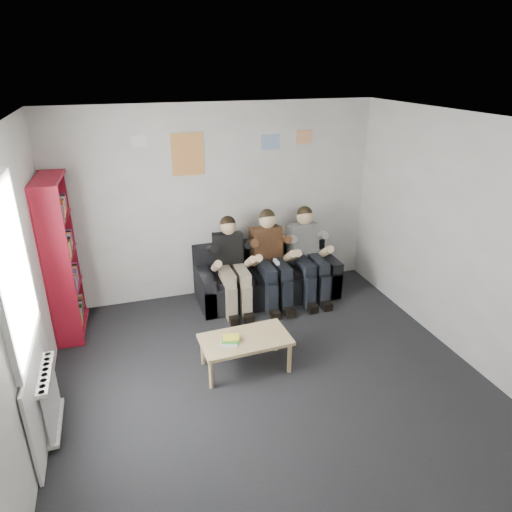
{
  "coord_description": "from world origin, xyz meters",
  "views": [
    {
      "loc": [
        -1.37,
        -3.51,
        3.18
      ],
      "look_at": [
        0.16,
        1.3,
        1.01
      ],
      "focal_mm": 32.0,
      "sensor_mm": 36.0,
      "label": 1
    }
  ],
  "objects_px": {
    "sofa": "(266,278)",
    "coffee_table": "(245,342)",
    "person_left": "(232,266)",
    "person_right": "(308,255)",
    "bookshelf": "(62,258)",
    "person_middle": "(271,260)"
  },
  "relations": [
    {
      "from": "sofa",
      "to": "person_right",
      "type": "xyz_separation_m",
      "value": [
        0.56,
        -0.19,
        0.36
      ]
    },
    {
      "from": "bookshelf",
      "to": "person_left",
      "type": "bearing_deg",
      "value": 1.48
    },
    {
      "from": "sofa",
      "to": "person_middle",
      "type": "distance_m",
      "value": 0.41
    },
    {
      "from": "sofa",
      "to": "coffee_table",
      "type": "distance_m",
      "value": 1.75
    },
    {
      "from": "bookshelf",
      "to": "sofa",
      "type": "bearing_deg",
      "value": 6.04
    },
    {
      "from": "bookshelf",
      "to": "person_right",
      "type": "xyz_separation_m",
      "value": [
        3.21,
        -0.08,
        -0.35
      ]
    },
    {
      "from": "sofa",
      "to": "person_right",
      "type": "distance_m",
      "value": 0.69
    },
    {
      "from": "bookshelf",
      "to": "person_middle",
      "type": "height_order",
      "value": "bookshelf"
    },
    {
      "from": "person_right",
      "to": "person_middle",
      "type": "bearing_deg",
      "value": 173.87
    },
    {
      "from": "person_middle",
      "to": "bookshelf",
      "type": "bearing_deg",
      "value": 176.89
    },
    {
      "from": "person_right",
      "to": "coffee_table",
      "type": "bearing_deg",
      "value": -140.41
    },
    {
      "from": "sofa",
      "to": "person_middle",
      "type": "bearing_deg",
      "value": -90.0
    },
    {
      "from": "person_left",
      "to": "person_right",
      "type": "distance_m",
      "value": 1.12
    },
    {
      "from": "sofa",
      "to": "bookshelf",
      "type": "height_order",
      "value": "bookshelf"
    },
    {
      "from": "sofa",
      "to": "person_left",
      "type": "xyz_separation_m",
      "value": [
        -0.56,
        -0.19,
        0.35
      ]
    },
    {
      "from": "bookshelf",
      "to": "coffee_table",
      "type": "relative_size",
      "value": 2.03
    },
    {
      "from": "person_left",
      "to": "person_right",
      "type": "xyz_separation_m",
      "value": [
        1.12,
        -0.0,
        0.01
      ]
    },
    {
      "from": "person_middle",
      "to": "person_left",
      "type": "bearing_deg",
      "value": 178.34
    },
    {
      "from": "person_left",
      "to": "person_middle",
      "type": "bearing_deg",
      "value": 5.61
    },
    {
      "from": "person_left",
      "to": "person_right",
      "type": "relative_size",
      "value": 0.98
    },
    {
      "from": "person_left",
      "to": "coffee_table",
      "type": "bearing_deg",
      "value": -93.27
    },
    {
      "from": "bookshelf",
      "to": "person_right",
      "type": "relative_size",
      "value": 1.51
    }
  ]
}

